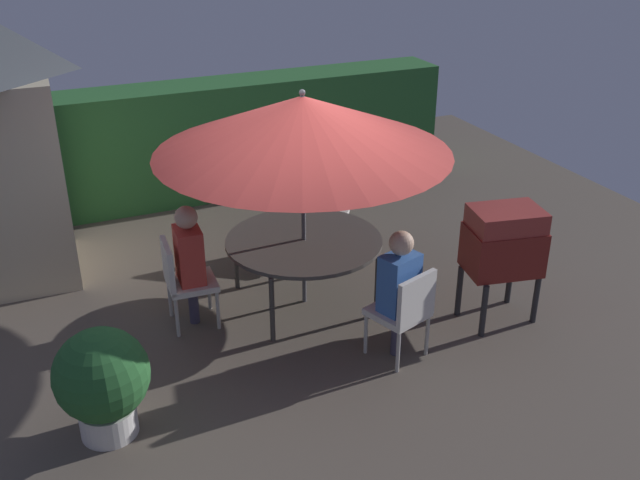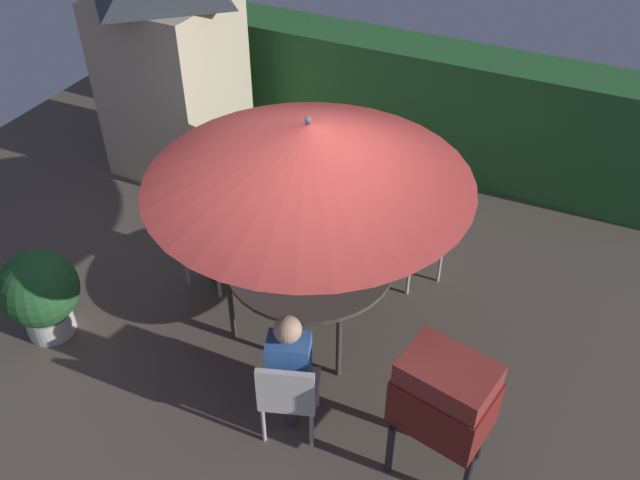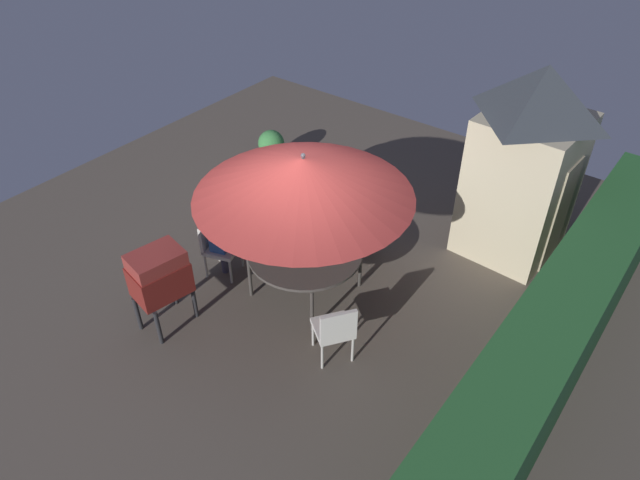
{
  "view_description": "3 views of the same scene",
  "coord_description": "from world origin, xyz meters",
  "px_view_note": "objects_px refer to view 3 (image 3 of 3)",
  "views": [
    {
      "loc": [
        -2.24,
        -5.91,
        3.93
      ],
      "look_at": [
        0.3,
        -0.1,
        0.84
      ],
      "focal_mm": 40.7,
      "sensor_mm": 36.0,
      "label": 1
    },
    {
      "loc": [
        2.41,
        -4.14,
        4.89
      ],
      "look_at": [
        0.25,
        0.41,
        0.83
      ],
      "focal_mm": 38.06,
      "sensor_mm": 36.0,
      "label": 2
    },
    {
      "loc": [
        5.05,
        4.15,
        5.75
      ],
      "look_at": [
        0.3,
        0.49,
        1.1
      ],
      "focal_mm": 32.56,
      "sensor_mm": 36.0,
      "label": 3
    }
  ],
  "objects_px": {
    "garden_shed": "(526,163)",
    "person_in_red": "(357,211)",
    "chair_far_side": "(217,243)",
    "chair_toward_hedge": "(335,329)",
    "patio_umbrella": "(304,177)",
    "chair_near_shed": "(360,223)",
    "bbq_grill": "(159,275)",
    "potted_plant_by_shed": "(271,145)",
    "potted_plant_by_grill": "(328,170)",
    "person_in_blue": "(220,230)",
    "patio_table": "(305,254)"
  },
  "relations": [
    {
      "from": "potted_plant_by_shed",
      "to": "person_in_red",
      "type": "xyz_separation_m",
      "value": [
        1.28,
        2.86,
        0.39
      ]
    },
    {
      "from": "patio_table",
      "to": "person_in_blue",
      "type": "distance_m",
      "value": 1.29
    },
    {
      "from": "potted_plant_by_grill",
      "to": "chair_near_shed",
      "type": "bearing_deg",
      "value": 54.4
    },
    {
      "from": "chair_near_shed",
      "to": "person_in_red",
      "type": "distance_m",
      "value": 0.28
    },
    {
      "from": "potted_plant_by_grill",
      "to": "person_in_blue",
      "type": "bearing_deg",
      "value": 1.06
    },
    {
      "from": "person_in_red",
      "to": "chair_toward_hedge",
      "type": "bearing_deg",
      "value": 27.86
    },
    {
      "from": "chair_toward_hedge",
      "to": "person_in_red",
      "type": "height_order",
      "value": "person_in_red"
    },
    {
      "from": "chair_toward_hedge",
      "to": "potted_plant_by_grill",
      "type": "distance_m",
      "value": 3.79
    },
    {
      "from": "garden_shed",
      "to": "bbq_grill",
      "type": "xyz_separation_m",
      "value": [
        4.42,
        -2.95,
        -0.66
      ]
    },
    {
      "from": "patio_table",
      "to": "chair_toward_hedge",
      "type": "height_order",
      "value": "chair_toward_hedge"
    },
    {
      "from": "garden_shed",
      "to": "person_in_red",
      "type": "xyz_separation_m",
      "value": [
        1.62,
        -1.8,
        -0.73
      ]
    },
    {
      "from": "chair_toward_hedge",
      "to": "potted_plant_by_grill",
      "type": "xyz_separation_m",
      "value": [
        -2.97,
        -2.35,
        -0.01
      ]
    },
    {
      "from": "chair_toward_hedge",
      "to": "patio_umbrella",
      "type": "bearing_deg",
      "value": -125.22
    },
    {
      "from": "potted_plant_by_grill",
      "to": "person_in_blue",
      "type": "xyz_separation_m",
      "value": [
        2.62,
        0.05,
        0.27
      ]
    },
    {
      "from": "bbq_grill",
      "to": "chair_near_shed",
      "type": "height_order",
      "value": "bbq_grill"
    },
    {
      "from": "person_in_blue",
      "to": "potted_plant_by_shed",
      "type": "bearing_deg",
      "value": -151.09
    },
    {
      "from": "patio_table",
      "to": "bbq_grill",
      "type": "relative_size",
      "value": 1.33
    },
    {
      "from": "chair_far_side",
      "to": "bbq_grill",
      "type": "bearing_deg",
      "value": 10.61
    },
    {
      "from": "patio_table",
      "to": "potted_plant_by_shed",
      "type": "height_order",
      "value": "patio_table"
    },
    {
      "from": "chair_near_shed",
      "to": "chair_toward_hedge",
      "type": "relative_size",
      "value": 1.0
    },
    {
      "from": "person_in_blue",
      "to": "chair_toward_hedge",
      "type": "bearing_deg",
      "value": 81.39
    },
    {
      "from": "patio_umbrella",
      "to": "person_in_blue",
      "type": "xyz_separation_m",
      "value": [
        0.42,
        -1.22,
        -1.14
      ]
    },
    {
      "from": "potted_plant_by_grill",
      "to": "bbq_grill",
      "type": "bearing_deg",
      "value": 2.84
    },
    {
      "from": "patio_umbrella",
      "to": "bbq_grill",
      "type": "distance_m",
      "value": 2.24
    },
    {
      "from": "garden_shed",
      "to": "person_in_red",
      "type": "bearing_deg",
      "value": -48.07
    },
    {
      "from": "chair_far_side",
      "to": "potted_plant_by_shed",
      "type": "relative_size",
      "value": 1.31
    },
    {
      "from": "patio_umbrella",
      "to": "person_in_blue",
      "type": "distance_m",
      "value": 1.72
    },
    {
      "from": "potted_plant_by_grill",
      "to": "potted_plant_by_shed",
      "type": "bearing_deg",
      "value": -98.77
    },
    {
      "from": "chair_toward_hedge",
      "to": "potted_plant_by_shed",
      "type": "bearing_deg",
      "value": -129.56
    },
    {
      "from": "patio_umbrella",
      "to": "chair_toward_hedge",
      "type": "distance_m",
      "value": 1.93
    },
    {
      "from": "chair_far_side",
      "to": "chair_toward_hedge",
      "type": "height_order",
      "value": "same"
    },
    {
      "from": "garden_shed",
      "to": "chair_near_shed",
      "type": "bearing_deg",
      "value": -49.53
    },
    {
      "from": "person_in_red",
      "to": "patio_table",
      "type": "bearing_deg",
      "value": -3.25
    },
    {
      "from": "chair_near_shed",
      "to": "potted_plant_by_shed",
      "type": "bearing_deg",
      "value": -112.6
    },
    {
      "from": "patio_umbrella",
      "to": "bbq_grill",
      "type": "xyz_separation_m",
      "value": [
        1.64,
        -1.08,
        -1.07
      ]
    },
    {
      "from": "chair_near_shed",
      "to": "person_in_red",
      "type": "relative_size",
      "value": 0.71
    },
    {
      "from": "chair_near_shed",
      "to": "potted_plant_by_shed",
      "type": "xyz_separation_m",
      "value": [
        -1.19,
        -2.87,
        -0.13
      ]
    },
    {
      "from": "patio_table",
      "to": "chair_toward_hedge",
      "type": "xyz_separation_m",
      "value": [
        0.77,
        1.08,
        -0.16
      ]
    },
    {
      "from": "bbq_grill",
      "to": "chair_far_side",
      "type": "distance_m",
      "value": 1.26
    },
    {
      "from": "patio_table",
      "to": "chair_toward_hedge",
      "type": "distance_m",
      "value": 1.34
    },
    {
      "from": "person_in_red",
      "to": "person_in_blue",
      "type": "relative_size",
      "value": 1.0
    },
    {
      "from": "chair_far_side",
      "to": "person_in_red",
      "type": "bearing_deg",
      "value": 139.61
    },
    {
      "from": "bbq_grill",
      "to": "potted_plant_by_shed",
      "type": "distance_m",
      "value": 4.45
    },
    {
      "from": "patio_umbrella",
      "to": "person_in_red",
      "type": "bearing_deg",
      "value": 176.75
    },
    {
      "from": "potted_plant_by_shed",
      "to": "patio_umbrella",
      "type": "bearing_deg",
      "value": 48.89
    },
    {
      "from": "patio_table",
      "to": "person_in_red",
      "type": "xyz_separation_m",
      "value": [
        -1.16,
        0.07,
        0.1
      ]
    },
    {
      "from": "patio_umbrella",
      "to": "person_in_red",
      "type": "relative_size",
      "value": 2.27
    },
    {
      "from": "patio_umbrella",
      "to": "chair_near_shed",
      "type": "height_order",
      "value": "patio_umbrella"
    },
    {
      "from": "person_in_red",
      "to": "person_in_blue",
      "type": "height_order",
      "value": "same"
    },
    {
      "from": "chair_near_shed",
      "to": "chair_toward_hedge",
      "type": "xyz_separation_m",
      "value": [
        2.01,
        1.01,
        0.0
      ]
    }
  ]
}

